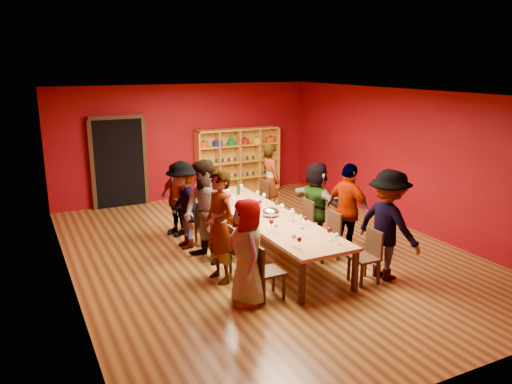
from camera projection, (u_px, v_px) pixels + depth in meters
room_shell at (265, 176)px, 9.25m from camera, size 7.10×9.10×3.04m
tasting_table at (265, 217)px, 9.45m from camera, size 1.10×4.50×0.75m
doorway at (119, 162)px, 12.41m from camera, size 1.40×0.17×2.30m
shelving_unit at (238, 158)px, 13.72m from camera, size 2.40×0.40×1.80m
chair_person_left_0 at (264, 269)px, 7.60m from camera, size 0.42×0.42×0.89m
person_left_0 at (247, 252)px, 7.39m from camera, size 0.56×0.86×1.64m
chair_person_left_1 at (239, 249)px, 8.40m from camera, size 0.42×0.42×0.89m
person_left_1 at (219, 227)px, 8.13m from camera, size 0.60×0.75×1.89m
chair_person_left_2 at (219, 233)px, 9.15m from camera, size 0.42×0.42×0.89m
person_left_2 at (206, 212)px, 8.93m from camera, size 0.73×1.02×1.88m
chair_person_left_3 at (203, 220)px, 9.91m from camera, size 0.42×0.42×0.89m
person_left_3 at (183, 205)px, 9.65m from camera, size 0.47×1.12×1.72m
chair_person_left_4 at (189, 210)px, 10.61m from camera, size 0.42×0.42×0.89m
person_left_4 at (176, 199)px, 10.41m from camera, size 0.71×0.99×1.54m
chair_person_right_0 at (368, 253)px, 8.20m from camera, size 0.42×0.42×0.89m
person_right_0 at (388, 225)px, 8.25m from camera, size 0.71×1.28×1.87m
chair_person_right_1 at (329, 233)px, 9.17m from camera, size 0.42×0.42×0.89m
person_right_1 at (348, 210)px, 9.25m from camera, size 0.68×1.11×1.76m
chair_person_right_2 at (303, 220)px, 9.95m from camera, size 0.42×0.42×0.89m
person_right_2 at (316, 202)px, 10.00m from camera, size 0.75×1.58×1.64m
chair_person_right_4 at (260, 197)px, 11.62m from camera, size 0.42×0.42×0.89m
person_right_4 at (271, 180)px, 11.65m from camera, size 0.47×0.63×1.73m
wine_glass_0 at (252, 209)px, 9.28m from camera, size 0.08×0.08×0.19m
wine_glass_1 at (238, 185)px, 11.12m from camera, size 0.07×0.07×0.18m
wine_glass_2 at (233, 199)px, 9.90m from camera, size 0.09×0.09×0.22m
wine_glass_3 at (294, 237)px, 7.79m from camera, size 0.08×0.08×0.20m
wine_glass_4 at (277, 204)px, 9.65m from camera, size 0.08×0.08×0.19m
wine_glass_5 at (271, 222)px, 8.50m from camera, size 0.08×0.08×0.20m
wine_glass_6 at (212, 188)px, 10.89m from camera, size 0.08×0.08×0.19m
wine_glass_7 at (264, 196)px, 10.21m from camera, size 0.08×0.08×0.20m
wine_glass_8 at (306, 219)px, 8.74m from camera, size 0.07×0.07×0.18m
wine_glass_9 at (271, 214)px, 9.04m from camera, size 0.07×0.07×0.18m
wine_glass_10 at (214, 188)px, 10.82m from camera, size 0.08×0.08×0.19m
wine_glass_11 at (276, 226)px, 8.35m from camera, size 0.08×0.08×0.19m
wine_glass_12 at (248, 209)px, 9.30m from camera, size 0.08×0.08×0.19m
wine_glass_13 at (337, 236)px, 7.88m from camera, size 0.07×0.07×0.18m
wine_glass_14 at (241, 187)px, 10.96m from camera, size 0.08×0.08×0.20m
wine_glass_15 at (228, 191)px, 10.54m from camera, size 0.08×0.08×0.20m
wine_glass_16 at (299, 240)px, 7.68m from camera, size 0.08×0.08×0.19m
wine_glass_17 at (329, 231)px, 8.06m from camera, size 0.09×0.09×0.21m
wine_glass_18 at (258, 193)px, 10.48m from camera, size 0.07×0.07×0.18m
wine_glass_19 at (302, 228)px, 8.22m from camera, size 0.08×0.08×0.19m
wine_glass_20 at (282, 206)px, 9.43m from camera, size 0.08×0.08×0.20m
wine_glass_21 at (260, 202)px, 9.76m from camera, size 0.07×0.07×0.18m
wine_glass_22 at (229, 196)px, 10.18m from camera, size 0.08×0.08×0.19m
wine_glass_23 at (301, 218)px, 8.80m from camera, size 0.07×0.07×0.18m
spittoon_bowl at (271, 212)px, 9.31m from camera, size 0.33×0.33×0.18m
carafe_a at (255, 210)px, 9.37m from camera, size 0.10×0.10×0.23m
carafe_b at (292, 216)px, 8.99m from camera, size 0.10×0.10×0.24m
wine_bottle at (238, 189)px, 10.83m from camera, size 0.08×0.08×0.31m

